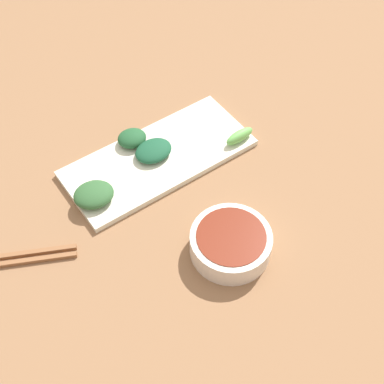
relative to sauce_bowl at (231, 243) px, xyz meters
name	(u,v)px	position (x,y,z in m)	size (l,w,h in m)	color
tabletop	(187,186)	(0.16, -0.02, -0.03)	(2.10, 2.10, 0.02)	#8B6443
sauce_bowl	(231,243)	(0.00, 0.00, 0.00)	(0.13, 0.13, 0.04)	silver
serving_plate	(159,158)	(0.23, -0.01, -0.02)	(0.15, 0.35, 0.01)	silver
broccoli_leafy_0	(94,195)	(0.21, 0.13, 0.00)	(0.06, 0.07, 0.03)	#2F5D31
broccoli_leafy_1	(153,151)	(0.24, -0.01, 0.00)	(0.06, 0.07, 0.02)	#1A5133
broccoli_leafy_2	(132,138)	(0.29, 0.01, 0.00)	(0.05, 0.05, 0.02)	#20542D
broccoli_stalk_3	(240,136)	(0.18, -0.16, 0.00)	(0.02, 0.06, 0.02)	#69B956
chopsticks	(5,260)	(0.19, 0.31, -0.02)	(0.12, 0.22, 0.01)	brown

